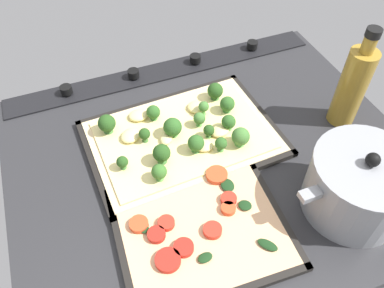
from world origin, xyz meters
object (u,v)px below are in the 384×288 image
object	(u,v)px
baking_tray_front	(183,139)
baking_tray_back	(201,229)
broccoli_pizza	(183,134)
veggie_pizza_back	(200,226)
cooking_pot	(359,186)
oil_bottle	(354,87)

from	to	relation	value
baking_tray_front	baking_tray_back	world-z (taller)	same
broccoli_pizza	veggie_pizza_back	size ratio (longest dim) A/B	1.35
cooking_pot	oil_bottle	world-z (taller)	oil_bottle
veggie_pizza_back	cooking_pot	bearing A→B (deg)	168.92
baking_tray_front	broccoli_pizza	bearing A→B (deg)	-153.28
baking_tray_front	cooking_pot	world-z (taller)	cooking_pot
baking_tray_front	veggie_pizza_back	size ratio (longest dim) A/B	1.43
veggie_pizza_back	cooking_pot	xyz separation A→B (cm)	(-27.78, 5.44, 4.92)
baking_tray_front	cooking_pot	size ratio (longest dim) A/B	1.62
baking_tray_back	cooking_pot	distance (cm)	28.65
cooking_pot	oil_bottle	bearing A→B (deg)	-122.25
baking_tray_front	cooking_pot	xyz separation A→B (cm)	(-22.98, 26.37, 5.68)
broccoli_pizza	veggie_pizza_back	bearing A→B (deg)	76.86
broccoli_pizza	cooking_pot	xyz separation A→B (cm)	(-22.89, 26.42, 3.99)
broccoli_pizza	oil_bottle	distance (cm)	36.50
baking_tray_front	veggie_pizza_back	distance (cm)	21.49
baking_tray_back	oil_bottle	bearing A→B (deg)	-160.69
baking_tray_front	oil_bottle	world-z (taller)	oil_bottle
broccoli_pizza	baking_tray_back	xyz separation A→B (cm)	(4.70, 21.18, -1.68)
broccoli_pizza	baking_tray_back	distance (cm)	21.76
cooking_pot	broccoli_pizza	bearing A→B (deg)	-49.10
broccoli_pizza	veggie_pizza_back	xyz separation A→B (cm)	(4.90, 20.98, -0.94)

